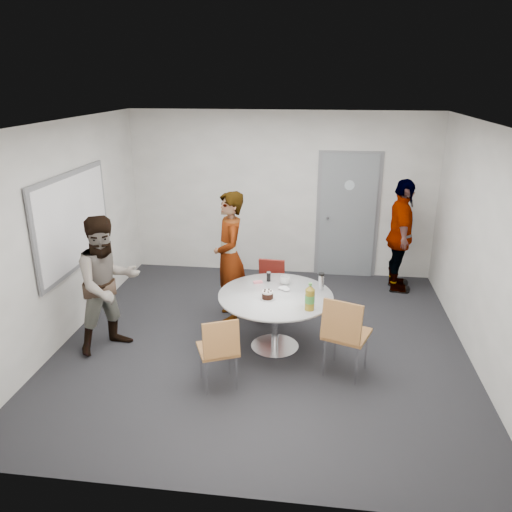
# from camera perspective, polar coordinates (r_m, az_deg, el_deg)

# --- Properties ---
(floor) EXTENTS (5.00, 5.00, 0.00)m
(floor) POSITION_cam_1_polar(r_m,az_deg,el_deg) (6.44, 0.83, -9.80)
(floor) COLOR black
(floor) RESTS_ON ground
(ceiling) EXTENTS (5.00, 5.00, 0.00)m
(ceiling) POSITION_cam_1_polar(r_m,az_deg,el_deg) (5.62, 0.97, 14.90)
(ceiling) COLOR silver
(ceiling) RESTS_ON wall_back
(wall_back) EXTENTS (5.00, 0.00, 5.00)m
(wall_back) POSITION_cam_1_polar(r_m,az_deg,el_deg) (8.29, 2.88, 7.02)
(wall_back) COLOR beige
(wall_back) RESTS_ON floor
(wall_left) EXTENTS (0.00, 5.00, 5.00)m
(wall_left) POSITION_cam_1_polar(r_m,az_deg,el_deg) (6.64, -21.09, 2.44)
(wall_left) COLOR beige
(wall_left) RESTS_ON floor
(wall_right) EXTENTS (0.00, 5.00, 5.00)m
(wall_right) POSITION_cam_1_polar(r_m,az_deg,el_deg) (6.15, 24.73, 0.61)
(wall_right) COLOR beige
(wall_right) RESTS_ON floor
(wall_front) EXTENTS (5.00, 0.00, 5.00)m
(wall_front) POSITION_cam_1_polar(r_m,az_deg,el_deg) (3.62, -3.71, -10.58)
(wall_front) COLOR beige
(wall_front) RESTS_ON floor
(door) EXTENTS (1.02, 0.17, 2.12)m
(door) POSITION_cam_1_polar(r_m,az_deg,el_deg) (8.34, 10.41, 4.50)
(door) COLOR slate
(door) RESTS_ON wall_back
(whiteboard) EXTENTS (0.04, 1.90, 1.25)m
(whiteboard) POSITION_cam_1_polar(r_m,az_deg,el_deg) (6.76, -20.13, 3.75)
(whiteboard) COLOR slate
(whiteboard) RESTS_ON wall_left
(table) EXTENTS (1.38, 1.38, 1.04)m
(table) POSITION_cam_1_polar(r_m,az_deg,el_deg) (6.03, 2.51, -5.29)
(table) COLOR silver
(table) RESTS_ON floor
(chair_near_left) EXTENTS (0.54, 0.56, 0.84)m
(chair_near_left) POSITION_cam_1_polar(r_m,az_deg,el_deg) (5.33, -4.23, -10.26)
(chair_near_left) COLOR olive
(chair_near_left) RESTS_ON floor
(chair_near_right) EXTENTS (0.59, 0.62, 0.96)m
(chair_near_right) POSITION_cam_1_polar(r_m,az_deg,el_deg) (5.56, 10.08, -8.30)
(chair_near_right) COLOR olive
(chair_near_right) RESTS_ON floor
(chair_far) EXTENTS (0.41, 0.44, 0.80)m
(chair_far) POSITION_cam_1_polar(r_m,az_deg,el_deg) (6.94, 1.66, -3.09)
(chair_far) COLOR maroon
(chair_far) RESTS_ON floor
(person_main) EXTENTS (0.60, 0.75, 1.79)m
(person_main) POSITION_cam_1_polar(r_m,az_deg,el_deg) (6.71, -3.02, -0.13)
(person_main) COLOR #A5C6EA
(person_main) RESTS_ON floor
(person_left) EXTENTS (1.02, 1.04, 1.69)m
(person_left) POSITION_cam_1_polar(r_m,az_deg,el_deg) (6.22, -16.57, -3.12)
(person_left) COLOR white
(person_left) RESTS_ON floor
(person_right) EXTENTS (0.46, 1.05, 1.76)m
(person_right) POSITION_cam_1_polar(r_m,az_deg,el_deg) (7.96, 16.19, 2.21)
(person_right) COLOR black
(person_right) RESTS_ON floor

